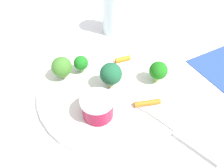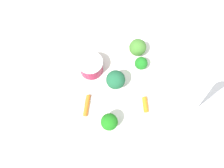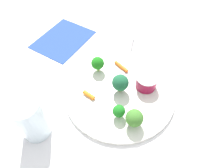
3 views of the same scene
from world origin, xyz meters
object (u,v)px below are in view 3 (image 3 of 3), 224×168
at_px(carrot_stick_0, 87,95).
at_px(napkin, 62,39).
at_px(fork, 127,53).
at_px(broccoli_floret_3, 133,118).
at_px(carrot_stick_1, 121,67).
at_px(sauce_cup, 145,81).
at_px(broccoli_floret_0, 117,111).
at_px(drinking_glass, 29,119).
at_px(plate, 118,92).
at_px(broccoli_floret_1, 118,83).
at_px(broccoli_floret_2, 96,63).

relative_size(carrot_stick_0, napkin, 0.19).
bearing_deg(fork, broccoli_floret_3, -176.45).
distance_m(carrot_stick_1, fork, 0.06).
height_order(sauce_cup, broccoli_floret_0, same).
xyz_separation_m(carrot_stick_0, fork, (0.17, -0.10, -0.00)).
distance_m(broccoli_floret_3, drinking_glass, 0.23).
relative_size(broccoli_floret_0, drinking_glass, 0.35).
distance_m(plate, broccoli_floret_0, 0.08).
relative_size(sauce_cup, drinking_glass, 0.52).
height_order(sauce_cup, napkin, sauce_cup).
height_order(sauce_cup, broccoli_floret_3, broccoli_floret_3).
xyz_separation_m(plate, broccoli_floret_3, (-0.10, -0.04, 0.04)).
bearing_deg(fork, drinking_glass, 141.37).
distance_m(carrot_stick_0, carrot_stick_1, 0.14).
bearing_deg(broccoli_floret_0, plate, -0.54).
distance_m(broccoli_floret_1, drinking_glass, 0.23).
height_order(broccoli_floret_3, carrot_stick_1, broccoli_floret_3).
xyz_separation_m(fork, napkin, (0.07, 0.23, -0.01)).
distance_m(broccoli_floret_2, fork, 0.12).
relative_size(carrot_stick_1, napkin, 0.27).
relative_size(broccoli_floret_0, fork, 0.23).
relative_size(plate, broccoli_floret_1, 5.24).
distance_m(plate, drinking_glass, 0.24).
relative_size(broccoli_floret_2, drinking_glass, 0.42).
bearing_deg(carrot_stick_0, plate, -73.77).
height_order(broccoli_floret_0, fork, broccoli_floret_0).
bearing_deg(carrot_stick_1, drinking_glass, 136.54).
distance_m(broccoli_floret_2, napkin, 0.20).
relative_size(broccoli_floret_3, napkin, 0.28).
height_order(broccoli_floret_1, napkin, broccoli_floret_1).
distance_m(broccoli_floret_3, carrot_stick_0, 0.14).
distance_m(broccoli_floret_1, broccoli_floret_2, 0.10).
xyz_separation_m(sauce_cup, fork, (0.13, 0.05, -0.02)).
height_order(fork, drinking_glass, drinking_glass).
height_order(sauce_cup, broccoli_floret_2, broccoli_floret_2).
relative_size(carrot_stick_0, drinking_glass, 0.31).
bearing_deg(broccoli_floret_1, broccoli_floret_2, 42.79).
height_order(sauce_cup, carrot_stick_0, sauce_cup).
relative_size(broccoli_floret_2, broccoli_floret_3, 0.95).
height_order(plate, fork, fork).
relative_size(plate, carrot_stick_0, 8.51).
distance_m(broccoli_floret_3, fork, 0.25).
height_order(carrot_stick_0, drinking_glass, drinking_glass).
bearing_deg(carrot_stick_1, sauce_cup, -133.64).
relative_size(broccoli_floret_2, carrot_stick_1, 0.97).
bearing_deg(sauce_cup, plate, 106.26).
relative_size(broccoli_floret_3, fork, 0.29).
bearing_deg(plate, broccoli_floret_3, -159.45).
bearing_deg(broccoli_floret_1, fork, -9.02).
bearing_deg(carrot_stick_0, drinking_glass, 131.66).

